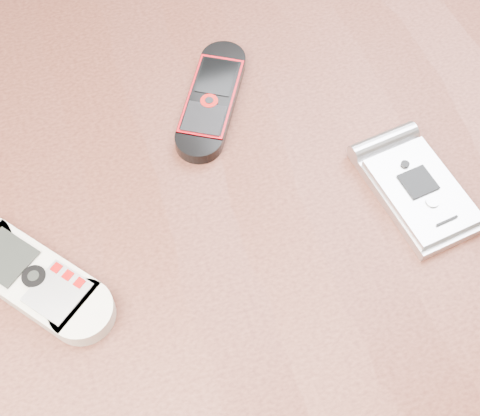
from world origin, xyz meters
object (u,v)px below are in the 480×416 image
motorola_razr (418,190)px  table (235,275)px  nokia_white (31,277)px  nokia_black_red (212,99)px

motorola_razr → table: bearing=161.6°
table → nokia_white: 0.19m
nokia_black_red → motorola_razr: 0.19m
nokia_black_red → motorola_razr: size_ratio=1.14×
motorola_razr → nokia_black_red: bearing=124.3°
table → motorola_razr: motorola_razr is taller
table → nokia_black_red: bearing=81.8°
table → nokia_white: bearing=-177.2°
nokia_black_red → nokia_white: bearing=-114.9°
nokia_white → nokia_black_red: size_ratio=1.09×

